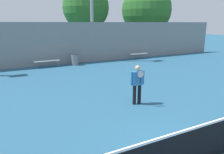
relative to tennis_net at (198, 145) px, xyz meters
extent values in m
cube|color=black|center=(0.00, 0.00, -0.03)|extent=(11.31, 0.03, 0.94)
cube|color=white|center=(0.00, 0.00, 0.46)|extent=(11.31, 0.04, 0.05)
cylinder|color=black|center=(0.88, 3.90, -0.10)|extent=(0.14, 0.14, 0.80)
cylinder|color=black|center=(1.09, 3.86, -0.10)|extent=(0.14, 0.14, 0.80)
cube|color=teal|center=(0.99, 3.88, 0.57)|extent=(0.42, 0.26, 0.55)
cylinder|color=teal|center=(0.74, 3.92, 0.58)|extent=(0.10, 0.10, 0.53)
cylinder|color=teal|center=(1.23, 3.84, 0.58)|extent=(0.10, 0.10, 0.53)
sphere|color=#DBAD89|center=(0.99, 3.88, 0.98)|extent=(0.21, 0.21, 0.21)
cylinder|color=black|center=(0.94, 3.60, 0.54)|extent=(0.03, 0.03, 0.22)
torus|color=#28519E|center=(0.94, 3.60, 0.80)|extent=(0.31, 0.07, 0.31)
cylinder|color=silver|center=(0.94, 3.60, 0.80)|extent=(0.26, 0.05, 0.27)
cube|color=white|center=(-0.60, 13.18, -0.03)|extent=(1.82, 0.40, 0.04)
cylinder|color=gray|center=(-1.32, 13.18, -0.28)|extent=(0.06, 0.06, 0.46)
cylinder|color=gray|center=(0.13, 13.18, -0.28)|extent=(0.06, 0.06, 0.46)
cube|color=white|center=(7.55, 13.18, -0.03)|extent=(1.79, 0.40, 0.04)
cylinder|color=gray|center=(6.84, 13.18, -0.28)|extent=(0.06, 0.06, 0.46)
cylinder|color=gray|center=(8.27, 13.18, -0.28)|extent=(0.06, 0.06, 0.46)
cylinder|color=#939399|center=(3.43, 14.10, 3.89)|extent=(0.26, 0.26, 8.79)
cylinder|color=gray|center=(1.47, 13.06, -0.09)|extent=(0.52, 0.52, 0.83)
cylinder|color=#333338|center=(1.47, 13.06, 0.35)|extent=(0.54, 0.54, 0.04)
cube|color=gray|center=(0.00, 13.88, 1.12)|extent=(33.85, 0.06, 3.24)
cylinder|color=brown|center=(11.60, 17.74, 0.68)|extent=(0.55, 0.55, 2.36)
sphere|color=#2D6B28|center=(11.60, 17.74, 4.07)|extent=(5.53, 5.53, 5.53)
cylinder|color=brown|center=(4.85, 19.01, 0.90)|extent=(0.44, 0.44, 2.81)
sphere|color=#2D6B28|center=(4.85, 19.01, 4.21)|extent=(4.75, 4.75, 4.75)
camera|label=1|loc=(-3.80, -3.00, 2.69)|focal=35.00mm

